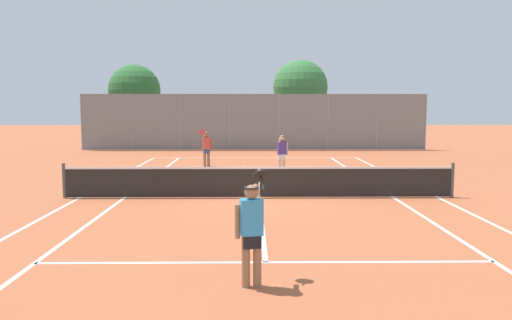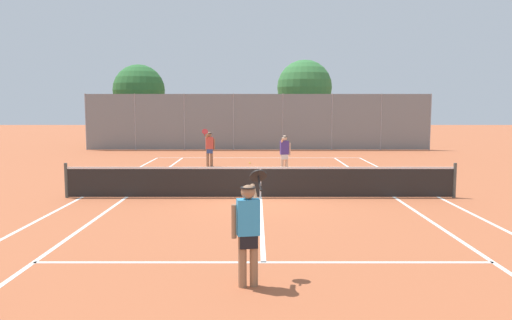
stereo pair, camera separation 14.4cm
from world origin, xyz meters
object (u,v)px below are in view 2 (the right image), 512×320
Objects in this scene: loose_tennis_ball_3 at (248,163)px; loose_tennis_ball_4 at (250,201)px; tree_behind_right at (301,89)px; player_near_side at (246,228)px; player_far_left at (208,147)px; player_far_right at (283,152)px; tree_behind_left at (138,92)px; tennis_net at (259,181)px.

loose_tennis_ball_3 is 1.00× the size of loose_tennis_ball_4.
tree_behind_right reaches higher than loose_tennis_ball_4.
player_near_side is 15.64m from player_far_left.
tree_behind_right reaches higher than player_far_right.
loose_tennis_ball_3 is (-0.18, 16.73, -0.89)m from player_near_side.
tree_behind_left is (-9.42, 15.14, 2.89)m from player_far_right.
loose_tennis_ball_4 is at bearing -99.26° from tree_behind_right.
player_near_side is 12.97m from player_far_right.
player_near_side is 28.59m from tree_behind_right.
loose_tennis_ball_3 is at bearing -54.93° from tree_behind_left.
player_far_left is (-2.29, 7.93, 0.42)m from tennis_net.
tree_behind_left is (-8.13, 28.05, 2.87)m from player_near_side.
player_near_side is 1.11× the size of player_far_right.
player_far_left is 26.88× the size of loose_tennis_ball_4.
player_far_right is at bearing 84.27° from player_near_side.
loose_tennis_ball_3 is at bearing -107.63° from tree_behind_right.
player_far_right is 0.26× the size of tree_behind_right.
player_far_right is (1.04, 5.33, 0.40)m from tennis_net.
player_far_right is 0.28× the size of tree_behind_left.
tree_behind_right reaches higher than tennis_net.
player_far_left is at bearing 97.48° from player_near_side.
loose_tennis_ball_4 is 21.95m from tree_behind_right.
tree_behind_right is at bearing 0.78° from tree_behind_left.
tree_behind_left reaches higher than loose_tennis_ball_4.
player_far_left is 26.88× the size of loose_tennis_ball_3.
player_near_side reaches higher than player_far_right.
player_near_side is at bearing -89.39° from loose_tennis_ball_3.
player_far_right is 24.24× the size of loose_tennis_ball_3.
loose_tennis_ball_3 is at bearing 92.72° from tennis_net.
player_far_right is 6.21m from loose_tennis_ball_4.
player_near_side reaches higher than tennis_net.
loose_tennis_ball_4 is 0.01× the size of tree_behind_right.
loose_tennis_ball_3 is at bearing 33.16° from player_far_left.
tree_behind_right is at bearing 80.74° from loose_tennis_ball_4.
loose_tennis_ball_3 and loose_tennis_ball_4 have the same top height.
tennis_net is 7.59m from player_near_side.
player_near_side and player_far_left have the same top height.
loose_tennis_ball_3 is 9.83m from loose_tennis_ball_4.
loose_tennis_ball_3 is 14.34m from tree_behind_left.
tree_behind_left is at bearing 125.07° from loose_tennis_ball_3.
tree_behind_left reaches higher than loose_tennis_ball_3.
player_far_left is (-2.04, 15.51, 0.00)m from player_near_side.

